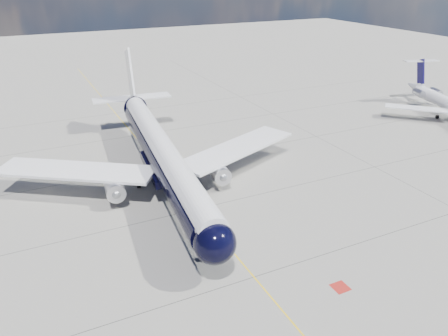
% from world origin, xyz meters
% --- Properties ---
extents(ground, '(320.00, 320.00, 0.00)m').
position_xyz_m(ground, '(0.00, 30.00, 0.00)').
color(ground, gray).
rests_on(ground, ground).
extents(taxiway_centerline, '(0.16, 160.00, 0.01)m').
position_xyz_m(taxiway_centerline, '(0.00, 25.00, 0.00)').
color(taxiway_centerline, yellow).
rests_on(taxiway_centerline, ground).
extents(red_marking, '(1.60, 1.60, 0.01)m').
position_xyz_m(red_marking, '(6.80, -10.00, 0.00)').
color(red_marking, maroon).
rests_on(red_marking, ground).
extents(main_airliner, '(44.02, 53.83, 15.55)m').
position_xyz_m(main_airliner, '(-1.45, 19.34, 4.83)').
color(main_airliner, black).
rests_on(main_airliner, ground).
extents(regional_jet, '(24.61, 28.94, 10.03)m').
position_xyz_m(regional_jet, '(60.75, 22.95, 3.16)').
color(regional_jet, white).
rests_on(regional_jet, ground).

